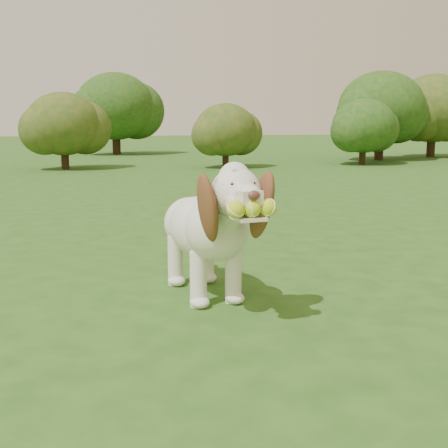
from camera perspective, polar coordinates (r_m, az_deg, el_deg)
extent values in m
plane|color=#254D16|center=(3.40, -10.82, -5.73)|extent=(80.00, 80.00, 0.00)
ellipsoid|color=white|center=(3.04, -2.25, -0.38)|extent=(0.40, 0.67, 0.34)
ellipsoid|color=white|center=(2.81, -0.69, -0.45)|extent=(0.36, 0.36, 0.33)
ellipsoid|color=white|center=(3.25, -3.49, 0.12)|extent=(0.33, 0.33, 0.30)
cylinder|color=white|center=(2.68, 0.22, 0.90)|extent=(0.20, 0.28, 0.26)
sphere|color=white|center=(2.55, 1.23, 3.24)|extent=(0.26, 0.26, 0.23)
sphere|color=white|center=(2.56, 1.07, 4.67)|extent=(0.17, 0.17, 0.15)
cube|color=white|center=(2.43, 2.37, 2.78)|extent=(0.11, 0.14, 0.06)
ellipsoid|color=#592D28|center=(2.37, 3.06, 2.92)|extent=(0.06, 0.04, 0.04)
cube|color=white|center=(2.43, 2.49, 0.62)|extent=(0.14, 0.16, 0.02)
ellipsoid|color=brown|center=(2.52, -1.68, 1.62)|extent=(0.15, 0.23, 0.35)
ellipsoid|color=brown|center=(2.62, 3.86, 1.93)|extent=(0.15, 0.22, 0.35)
cylinder|color=white|center=(3.37, -4.18, 1.14)|extent=(0.08, 0.17, 0.13)
cylinder|color=white|center=(2.86, -2.63, -5.60)|extent=(0.10, 0.10, 0.29)
cylinder|color=white|center=(2.92, 0.96, -5.25)|extent=(0.10, 0.10, 0.29)
cylinder|color=white|center=(3.25, -4.96, -3.70)|extent=(0.10, 0.10, 0.29)
cylinder|color=white|center=(3.30, -1.76, -3.43)|extent=(0.10, 0.10, 0.29)
sphere|color=#ADD921|center=(2.36, 1.20, 1.49)|extent=(0.09, 0.09, 0.08)
sphere|color=#ADD921|center=(2.39, 2.86, 1.59)|extent=(0.09, 0.09, 0.08)
sphere|color=#ADD921|center=(2.42, 4.48, 1.68)|extent=(0.09, 0.09, 0.08)
cylinder|color=#382314|center=(11.88, 0.16, 6.78)|extent=(0.13, 0.13, 0.43)
ellipsoid|color=#154516|center=(11.86, 0.16, 9.55)|extent=(1.29, 1.29, 1.10)
cylinder|color=#382314|center=(17.27, -10.87, 8.24)|extent=(0.24, 0.24, 0.77)
ellipsoid|color=#154516|center=(17.27, -10.99, 11.66)|extent=(2.32, 2.32, 1.97)
cylinder|color=#382314|center=(13.15, 13.88, 6.91)|extent=(0.15, 0.15, 0.47)
ellipsoid|color=#154516|center=(13.13, 14.00, 9.65)|extent=(1.42, 1.42, 1.20)
cylinder|color=#382314|center=(11.92, -15.86, 6.57)|extent=(0.15, 0.15, 0.50)
ellipsoid|color=#154516|center=(11.90, -16.01, 9.76)|extent=(1.49, 1.49, 1.27)
cylinder|color=#382314|center=(14.86, 15.48, 7.65)|extent=(0.22, 0.22, 0.71)
ellipsoid|color=#154516|center=(14.86, 15.65, 11.30)|extent=(2.13, 2.13, 1.81)
cylinder|color=#382314|center=(16.62, 20.28, 7.64)|extent=(0.22, 0.22, 0.72)
ellipsoid|color=#154516|center=(16.61, 20.49, 10.95)|extent=(2.16, 2.16, 1.84)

